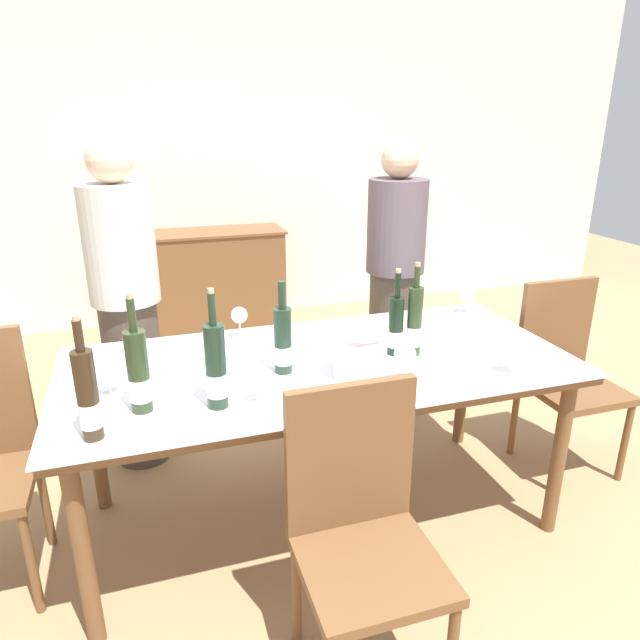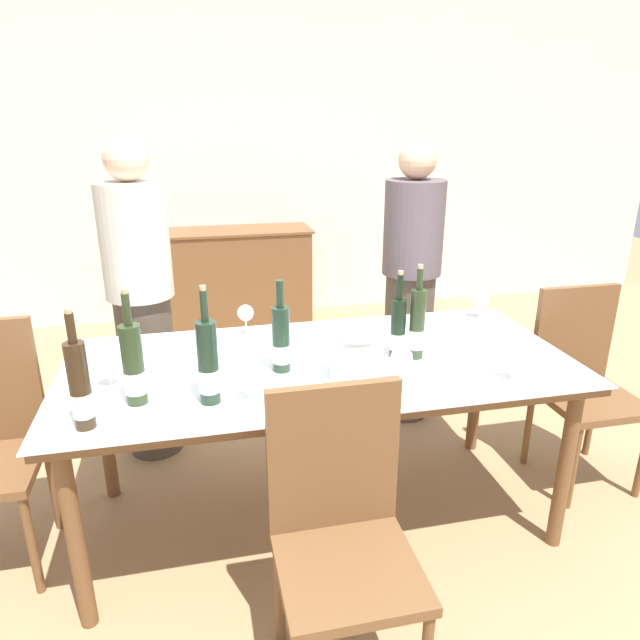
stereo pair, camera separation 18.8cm
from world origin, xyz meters
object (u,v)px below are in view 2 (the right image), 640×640
wine_bottle_1 (398,329)px  person_host (142,305)px  wine_glass_3 (108,364)px  wine_glass_4 (249,375)px  wine_bottle_3 (208,364)px  person_guest_left (410,287)px  wine_bottle_5 (281,340)px  wine_glass_5 (514,358)px  chair_near_front (341,522)px  wine_bottle_2 (417,326)px  chair_right_end (581,374)px  sideboard_cabinet (230,277)px  ice_bucket (357,353)px  wine_bottle_4 (80,388)px  wine_bottle_0 (134,366)px  wine_glass_0 (480,300)px  dining_table (320,376)px  wine_glass_1 (402,359)px  wine_glass_2 (246,314)px

wine_bottle_1 → person_host: person_host is taller
wine_glass_3 → wine_glass_4: size_ratio=0.94×
wine_bottle_3 → person_guest_left: person_guest_left is taller
wine_bottle_5 → wine_glass_4: wine_bottle_5 is taller
wine_glass_5 → chair_near_front: size_ratio=0.14×
wine_bottle_2 → chair_right_end: 1.01m
sideboard_cabinet → ice_bucket: size_ratio=6.60×
wine_bottle_3 → wine_bottle_4: bearing=-167.7°
wine_bottle_0 → wine_bottle_3: (0.25, -0.05, 0.00)m
person_host → wine_glass_0: bearing=-14.2°
chair_right_end → chair_near_front: chair_near_front is taller
wine_bottle_4 → wine_glass_4: bearing=7.0°
dining_table → person_guest_left: (0.72, 0.84, 0.10)m
wine_bottle_4 → wine_glass_4: (0.54, 0.07, -0.04)m
wine_glass_3 → wine_glass_5: 1.51m
wine_glass_5 → sideboard_cabinet: bearing=106.0°
wine_glass_1 → wine_bottle_1: bearing=73.2°
wine_glass_5 → wine_glass_3: bearing=169.3°
wine_bottle_4 → wine_glass_0: wine_bottle_4 is taller
wine_bottle_2 → wine_glass_3: bearing=-179.8°
wine_bottle_1 → wine_glass_0: 0.68m
dining_table → wine_bottle_0: wine_bottle_0 is taller
wine_bottle_5 → wine_glass_2: bearing=103.5°
wine_bottle_1 → person_guest_left: bearing=65.5°
wine_bottle_3 → wine_glass_4: size_ratio=2.99×
wine_glass_1 → wine_glass_4: wine_glass_1 is taller
wine_bottle_0 → wine_bottle_5: bearing=16.1°
wine_glass_3 → chair_right_end: (2.14, 0.14, -0.33)m
wine_bottle_1 → chair_near_front: (-0.42, -0.68, -0.35)m
wine_bottle_4 → wine_bottle_5: bearing=23.1°
dining_table → wine_glass_2: 0.48m
wine_glass_4 → chair_right_end: bearing=12.7°
wine_bottle_1 → person_host: bearing=143.8°
sideboard_cabinet → wine_bottle_2: wine_bottle_2 is taller
dining_table → chair_near_front: chair_near_front is taller
wine_glass_5 → dining_table: bearing=153.9°
wine_glass_4 → chair_near_front: (0.22, -0.42, -0.33)m
wine_bottle_1 → wine_glass_4: (-0.64, -0.26, -0.02)m
wine_bottle_1 → wine_glass_3: wine_bottle_1 is taller
wine_bottle_5 → wine_bottle_1: bearing=3.5°
chair_right_end → wine_bottle_1: bearing=-173.6°
wine_glass_2 → wine_glass_5: size_ratio=1.10×
sideboard_cabinet → chair_right_end: chair_right_end is taller
wine_bottle_3 → wine_glass_5: bearing=-3.7°
wine_bottle_5 → wine_glass_3: size_ratio=2.77×
wine_bottle_1 → wine_bottle_3: bearing=-163.2°
wine_glass_4 → person_guest_left: 1.52m
sideboard_cabinet → wine_glass_2: size_ratio=9.50×
wine_glass_2 → chair_right_end: bearing=-9.5°
wine_bottle_4 → wine_glass_0: 1.88m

